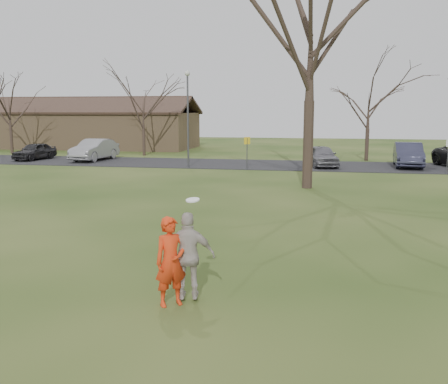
{
  "coord_description": "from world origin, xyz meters",
  "views": [
    {
      "loc": [
        2.61,
        -9.45,
        3.74
      ],
      "look_at": [
        0.0,
        4.0,
        1.5
      ],
      "focal_mm": 40.05,
      "sensor_mm": 36.0,
      "label": 1
    }
  ],
  "objects_px": {
    "catching_play": "(189,256)",
    "car_5": "(408,155)",
    "building": "(94,129)",
    "car_0": "(35,151)",
    "car_4": "(322,156)",
    "player_defender": "(171,262)",
    "car_1": "(94,150)",
    "lamp_post": "(188,107)",
    "big_tree": "(311,40)"
  },
  "relations": [
    {
      "from": "car_0",
      "to": "car_1",
      "type": "bearing_deg",
      "value": 13.91
    },
    {
      "from": "car_1",
      "to": "catching_play",
      "type": "relative_size",
      "value": 2.43
    },
    {
      "from": "car_1",
      "to": "car_5",
      "type": "bearing_deg",
      "value": 4.6
    },
    {
      "from": "car_5",
      "to": "catching_play",
      "type": "distance_m",
      "value": 26.99
    },
    {
      "from": "car_4",
      "to": "lamp_post",
      "type": "bearing_deg",
      "value": -179.43
    },
    {
      "from": "car_0",
      "to": "car_4",
      "type": "distance_m",
      "value": 21.47
    },
    {
      "from": "car_1",
      "to": "big_tree",
      "type": "height_order",
      "value": "big_tree"
    },
    {
      "from": "car_0",
      "to": "big_tree",
      "type": "xyz_separation_m",
      "value": [
        20.77,
        -10.06,
        6.31
      ]
    },
    {
      "from": "car_0",
      "to": "car_1",
      "type": "relative_size",
      "value": 0.79
    },
    {
      "from": "building",
      "to": "big_tree",
      "type": "height_order",
      "value": "big_tree"
    },
    {
      "from": "car_5",
      "to": "catching_play",
      "type": "height_order",
      "value": "catching_play"
    },
    {
      "from": "car_4",
      "to": "car_5",
      "type": "xyz_separation_m",
      "value": [
        5.64,
        0.8,
        0.1
      ]
    },
    {
      "from": "player_defender",
      "to": "car_4",
      "type": "bearing_deg",
      "value": 46.63
    },
    {
      "from": "building",
      "to": "lamp_post",
      "type": "distance_m",
      "value": 20.99
    },
    {
      "from": "lamp_post",
      "to": "player_defender",
      "type": "bearing_deg",
      "value": -75.77
    },
    {
      "from": "car_0",
      "to": "catching_play",
      "type": "bearing_deg",
      "value": -45.07
    },
    {
      "from": "car_1",
      "to": "big_tree",
      "type": "xyz_separation_m",
      "value": [
        16.11,
        -10.52,
        6.17
      ]
    },
    {
      "from": "car_4",
      "to": "building",
      "type": "bearing_deg",
      "value": 136.48
    },
    {
      "from": "lamp_post",
      "to": "big_tree",
      "type": "xyz_separation_m",
      "value": [
        8.0,
        -7.5,
        3.03
      ]
    },
    {
      "from": "catching_play",
      "to": "lamp_post",
      "type": "height_order",
      "value": "lamp_post"
    },
    {
      "from": "big_tree",
      "to": "catching_play",
      "type": "bearing_deg",
      "value": -96.92
    },
    {
      "from": "car_5",
      "to": "lamp_post",
      "type": "bearing_deg",
      "value": -164.36
    },
    {
      "from": "car_5",
      "to": "big_tree",
      "type": "height_order",
      "value": "big_tree"
    },
    {
      "from": "car_0",
      "to": "car_4",
      "type": "relative_size",
      "value": 0.92
    },
    {
      "from": "car_1",
      "to": "lamp_post",
      "type": "distance_m",
      "value": 9.2
    },
    {
      "from": "player_defender",
      "to": "car_1",
      "type": "distance_m",
      "value": 29.59
    },
    {
      "from": "car_1",
      "to": "building",
      "type": "distance_m",
      "value": 13.84
    },
    {
      "from": "catching_play",
      "to": "lamp_post",
      "type": "xyz_separation_m",
      "value": [
        -6.14,
        22.83,
        3.03
      ]
    },
    {
      "from": "car_4",
      "to": "car_5",
      "type": "bearing_deg",
      "value": -4.83
    },
    {
      "from": "player_defender",
      "to": "building",
      "type": "xyz_separation_m",
      "value": [
        -19.85,
        38.57,
        1.06
      ]
    },
    {
      "from": "building",
      "to": "lamp_post",
      "type": "bearing_deg",
      "value": -47.91
    },
    {
      "from": "car_0",
      "to": "lamp_post",
      "type": "distance_m",
      "value": 13.44
    },
    {
      "from": "car_0",
      "to": "car_1",
      "type": "distance_m",
      "value": 4.69
    },
    {
      "from": "car_0",
      "to": "car_5",
      "type": "distance_m",
      "value": 27.11
    },
    {
      "from": "car_1",
      "to": "catching_play",
      "type": "distance_m",
      "value": 29.52
    },
    {
      "from": "player_defender",
      "to": "car_1",
      "type": "relative_size",
      "value": 0.36
    },
    {
      "from": "car_5",
      "to": "building",
      "type": "distance_m",
      "value": 31.03
    },
    {
      "from": "car_4",
      "to": "big_tree",
      "type": "xyz_separation_m",
      "value": [
        -0.69,
        -9.59,
        6.26
      ]
    },
    {
      "from": "catching_play",
      "to": "car_5",
      "type": "bearing_deg",
      "value": 72.34
    },
    {
      "from": "car_1",
      "to": "car_5",
      "type": "xyz_separation_m",
      "value": [
        22.44,
        -0.13,
        0.0
      ]
    },
    {
      "from": "catching_play",
      "to": "lamp_post",
      "type": "distance_m",
      "value": 23.83
    },
    {
      "from": "lamp_post",
      "to": "car_5",
      "type": "bearing_deg",
      "value": 11.4
    },
    {
      "from": "car_4",
      "to": "building",
      "type": "distance_m",
      "value": 26.39
    },
    {
      "from": "car_0",
      "to": "building",
      "type": "height_order",
      "value": "building"
    },
    {
      "from": "car_0",
      "to": "building",
      "type": "xyz_separation_m",
      "value": [
        -1.23,
        12.94,
        1.25
      ]
    },
    {
      "from": "car_4",
      "to": "big_tree",
      "type": "distance_m",
      "value": 11.47
    },
    {
      "from": "car_4",
      "to": "lamp_post",
      "type": "height_order",
      "value": "lamp_post"
    },
    {
      "from": "car_4",
      "to": "lamp_post",
      "type": "xyz_separation_m",
      "value": [
        -8.69,
        -2.09,
        3.23
      ]
    },
    {
      "from": "player_defender",
      "to": "lamp_post",
      "type": "xyz_separation_m",
      "value": [
        -5.85,
        23.07,
        3.1
      ]
    },
    {
      "from": "building",
      "to": "big_tree",
      "type": "distance_m",
      "value": 32.23
    }
  ]
}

